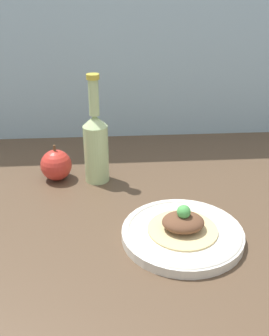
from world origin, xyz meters
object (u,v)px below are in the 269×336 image
object	(u,v)px
plate	(182,233)
apple	(56,165)
cider_bottle	(96,144)
plated_food	(183,223)

from	to	relation	value
plate	apple	bearing A→B (deg)	134.86
cider_bottle	plated_food	bearing A→B (deg)	-57.04
plate	plated_food	xyz separation A→B (cm)	(0.00, 0.00, 2.39)
cider_bottle	apple	size ratio (longest dim) A/B	2.87
plate	plated_food	size ratio (longest dim) A/B	1.74
plate	plated_food	bearing A→B (deg)	90.00
plated_food	cider_bottle	xyz separation A→B (cm)	(-17.55, 27.07, 6.49)
apple	plate	bearing A→B (deg)	-45.14
plate	cider_bottle	xyz separation A→B (cm)	(-17.55, 27.07, 8.88)
plated_food	apple	size ratio (longest dim) A/B	1.47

